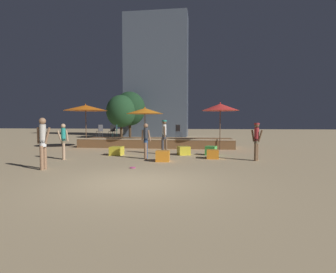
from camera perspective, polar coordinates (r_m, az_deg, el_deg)
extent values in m
plane|color=tan|center=(7.65, -7.07, -9.90)|extent=(120.00, 120.00, 0.00)
cube|color=brown|center=(18.54, -2.38, -1.33)|extent=(10.50, 3.06, 0.57)
cube|color=#CCB793|center=(17.06, -3.24, -0.62)|extent=(10.50, 0.12, 0.08)
cylinder|color=brown|center=(16.63, 11.25, 1.33)|extent=(0.05, 0.05, 2.44)
cone|color=red|center=(16.64, 11.31, 6.29)|extent=(2.32, 2.32, 0.43)
sphere|color=red|center=(16.66, 11.32, 7.17)|extent=(0.08, 0.08, 0.08)
cylinder|color=brown|center=(17.15, -5.04, 1.15)|extent=(0.05, 0.05, 2.28)
cone|color=orange|center=(17.15, -5.06, 5.56)|extent=(2.40, 2.40, 0.37)
sphere|color=orange|center=(17.16, -5.06, 6.31)|extent=(0.08, 0.08, 0.08)
cylinder|color=brown|center=(18.53, -17.42, 1.53)|extent=(0.05, 0.05, 2.51)
cone|color=orange|center=(18.55, -17.49, 5.97)|extent=(2.88, 2.88, 0.37)
sphere|color=orange|center=(18.56, -17.50, 6.66)|extent=(0.08, 0.08, 0.08)
cube|color=#4CC651|center=(13.91, 9.34, -3.05)|extent=(0.65, 0.65, 0.47)
cube|color=yellow|center=(13.84, 3.44, -3.10)|extent=(0.76, 0.76, 0.45)
cube|color=yellow|center=(13.96, -11.12, -3.10)|extent=(0.65, 0.65, 0.45)
cube|color=orange|center=(12.61, 9.71, -3.82)|extent=(0.57, 0.57, 0.41)
cube|color=orange|center=(11.57, -1.15, -4.26)|extent=(0.61, 0.61, 0.47)
cylinder|color=tan|center=(13.01, -21.75, -3.02)|extent=(0.13, 0.13, 0.76)
cylinder|color=tan|center=(13.17, -21.77, -2.95)|extent=(0.13, 0.13, 0.76)
cylinder|color=#72664C|center=(13.05, -21.80, -0.96)|extent=(0.20, 0.20, 0.24)
cylinder|color=teal|center=(13.03, -21.83, 0.41)|extent=(0.20, 0.20, 0.58)
cylinder|color=tan|center=(13.04, -21.12, 0.11)|extent=(0.16, 0.14, 0.53)
cylinder|color=tan|center=(13.03, -22.53, 0.08)|extent=(0.23, 0.18, 0.52)
sphere|color=tan|center=(13.02, -21.86, 2.15)|extent=(0.21, 0.21, 0.21)
cylinder|color=#997051|center=(10.63, -25.22, -4.11)|extent=(0.13, 0.13, 0.88)
cylinder|color=#997051|center=(10.48, -25.79, -4.22)|extent=(0.13, 0.13, 0.88)
cylinder|color=white|center=(10.51, -25.57, -1.37)|extent=(0.23, 0.23, 0.24)
cylinder|color=beige|center=(10.49, -25.61, 0.57)|extent=(0.23, 0.23, 0.67)
cylinder|color=#997051|center=(10.60, -26.42, 0.21)|extent=(0.09, 0.08, 0.60)
cylinder|color=#997051|center=(10.39, -24.77, 0.20)|extent=(0.25, 0.09, 0.59)
sphere|color=#997051|center=(10.48, -25.67, 3.05)|extent=(0.24, 0.24, 0.24)
cylinder|color=#3F3F47|center=(14.11, -1.18, -2.14)|extent=(0.13, 0.13, 0.86)
cylinder|color=brown|center=(14.13, -0.45, -2.14)|extent=(0.13, 0.13, 0.86)
cylinder|color=#3F3F47|center=(14.08, -0.81, -0.08)|extent=(0.22, 0.22, 0.24)
cylinder|color=white|center=(14.06, -0.81, 1.33)|extent=(0.22, 0.22, 0.66)
cylinder|color=brown|center=(13.89, -0.74, 1.03)|extent=(0.12, 0.20, 0.59)
cylinder|color=brown|center=(14.25, -0.89, 1.09)|extent=(0.11, 0.13, 0.59)
sphere|color=brown|center=(14.06, -0.82, 3.14)|extent=(0.23, 0.23, 0.23)
cylinder|color=teal|center=(14.06, -0.82, 3.43)|extent=(0.26, 0.26, 0.07)
cylinder|color=#997051|center=(12.26, -4.93, -3.15)|extent=(0.13, 0.13, 0.77)
cylinder|color=#2D4C7F|center=(12.42, -4.75, -3.07)|extent=(0.13, 0.13, 0.77)
cylinder|color=#2D4C7F|center=(12.30, -4.85, -0.95)|extent=(0.20, 0.20, 0.24)
cylinder|color=#333842|center=(12.28, -4.86, 0.51)|extent=(0.20, 0.20, 0.59)
cylinder|color=#997051|center=(12.24, -4.12, 0.18)|extent=(0.17, 0.08, 0.53)
cylinder|color=#997051|center=(12.32, -5.59, 0.19)|extent=(0.11, 0.08, 0.53)
sphere|color=#997051|center=(12.27, -4.87, 2.38)|extent=(0.21, 0.21, 0.21)
cylinder|color=brown|center=(12.31, 18.53, -3.24)|extent=(0.13, 0.13, 0.78)
cylinder|color=brown|center=(12.46, 18.79, -3.17)|extent=(0.13, 0.13, 0.78)
cylinder|color=#72664C|center=(12.34, 18.70, -1.03)|extent=(0.20, 0.20, 0.24)
cylinder|color=#B22D33|center=(12.33, 18.73, 0.46)|extent=(0.20, 0.20, 0.60)
cylinder|color=brown|center=(12.28, 19.45, 0.11)|extent=(0.23, 0.18, 0.54)
cylinder|color=brown|center=(12.39, 18.00, 0.16)|extent=(0.19, 0.16, 0.54)
sphere|color=brown|center=(12.32, 18.76, 2.35)|extent=(0.21, 0.21, 0.21)
cylinder|color=#B22D33|center=(12.31, 18.76, 2.65)|extent=(0.23, 0.23, 0.07)
cylinder|color=#47474C|center=(19.22, -14.58, 0.49)|extent=(0.02, 0.02, 0.45)
cylinder|color=#47474C|center=(19.06, -15.34, 0.46)|extent=(0.02, 0.02, 0.45)
cylinder|color=#47474C|center=(18.97, -14.10, 0.46)|extent=(0.02, 0.02, 0.45)
cylinder|color=#47474C|center=(18.81, -14.87, 0.43)|extent=(0.02, 0.02, 0.45)
cylinder|color=#47474C|center=(19.01, -14.73, 1.14)|extent=(0.40, 0.40, 0.02)
cube|color=#47474C|center=(18.86, -14.47, 1.81)|extent=(0.24, 0.31, 0.45)
cylinder|color=#2D3338|center=(18.42, -12.78, 0.41)|extent=(0.02, 0.02, 0.45)
cylinder|color=#2D3338|center=(18.29, -11.94, 0.40)|extent=(0.02, 0.02, 0.45)
cylinder|color=#2D3338|center=(18.69, -12.36, 0.45)|extent=(0.02, 0.02, 0.45)
cylinder|color=#2D3338|center=(18.56, -11.53, 0.44)|extent=(0.02, 0.02, 0.45)
cylinder|color=#2D3338|center=(18.48, -12.16, 1.12)|extent=(0.40, 0.40, 0.02)
cube|color=#2D3338|center=(18.62, -11.94, 1.83)|extent=(0.36, 0.07, 0.45)
cylinder|color=#47474C|center=(18.58, 3.03, 0.50)|extent=(0.02, 0.02, 0.45)
cylinder|color=#47474C|center=(18.72, 2.20, 0.52)|extent=(0.02, 0.02, 0.45)
cylinder|color=#47474C|center=(18.31, 2.62, 0.46)|extent=(0.02, 0.02, 0.45)
cylinder|color=#47474C|center=(18.45, 1.79, 0.48)|extent=(0.02, 0.02, 0.45)
cylinder|color=#47474C|center=(18.51, 2.41, 1.19)|extent=(0.40, 0.40, 0.02)
cube|color=#47474C|center=(18.35, 2.18, 1.88)|extent=(0.35, 0.16, 0.45)
cylinder|color=#1E4C47|center=(20.01, -11.90, 0.62)|extent=(0.02, 0.02, 0.45)
cylinder|color=#1E4C47|center=(19.72, -12.06, 0.59)|extent=(0.02, 0.02, 0.45)
cylinder|color=#1E4C47|center=(19.96, -11.06, 0.63)|extent=(0.02, 0.02, 0.45)
cylinder|color=#1E4C47|center=(19.66, -11.21, 0.59)|extent=(0.02, 0.02, 0.45)
cylinder|color=#1E4C47|center=(19.83, -11.56, 1.26)|extent=(0.40, 0.40, 0.02)
cube|color=#1E4C47|center=(19.79, -11.09, 1.91)|extent=(0.08, 0.36, 0.45)
cylinder|color=#E54C99|center=(9.99, -7.70, -6.72)|extent=(0.22, 0.22, 0.03)
cylinder|color=#3D2B1C|center=(29.36, -8.28, 1.38)|extent=(0.28, 0.28, 1.70)
ellipsoid|color=#19381E|center=(29.39, -8.31, 6.03)|extent=(3.40, 3.40, 3.74)
cylinder|color=#3D2B1C|center=(28.33, -10.13, 1.10)|extent=(0.28, 0.28, 1.50)
ellipsoid|color=#1E4223|center=(28.34, -10.17, 5.44)|extent=(3.11, 3.11, 3.42)
cube|color=#4C5666|center=(32.60, -2.52, 12.93)|extent=(7.55, 3.05, 14.56)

